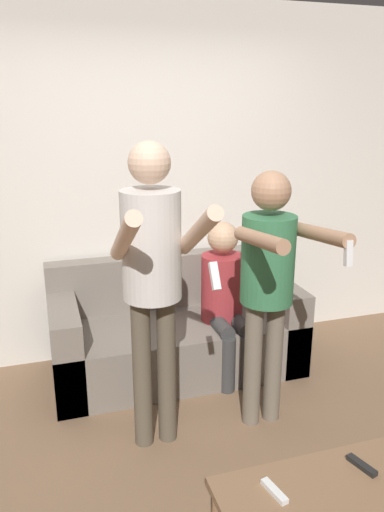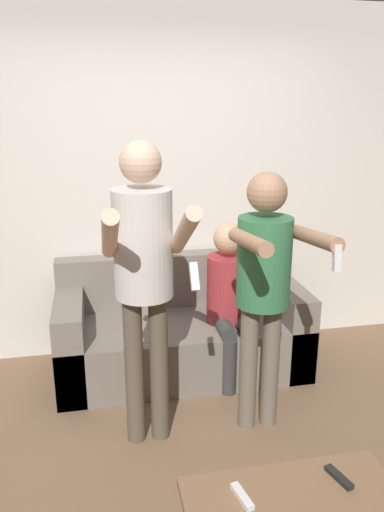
% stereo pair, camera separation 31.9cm
% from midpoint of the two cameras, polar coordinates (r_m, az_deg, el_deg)
% --- Properties ---
extents(ground_plane, '(14.00, 14.00, 0.00)m').
position_cam_midpoint_polar(ground_plane, '(2.99, -1.59, -24.16)').
color(ground_plane, brown).
extents(wall_back, '(6.40, 0.06, 2.70)m').
position_cam_midpoint_polar(wall_back, '(3.90, -8.39, 7.83)').
color(wall_back, silver).
rests_on(wall_back, ground_plane).
extents(couch, '(1.83, 0.80, 0.83)m').
position_cam_midpoint_polar(couch, '(3.84, -4.30, -8.87)').
color(couch, slate).
rests_on(couch, ground_plane).
extents(person_standing_left, '(0.45, 0.71, 1.79)m').
position_cam_midpoint_polar(person_standing_left, '(2.72, -7.88, -1.16)').
color(person_standing_left, brown).
rests_on(person_standing_left, ground_plane).
extents(person_standing_right, '(0.44, 0.70, 1.61)m').
position_cam_midpoint_polar(person_standing_right, '(2.94, 5.72, -2.06)').
color(person_standing_right, '#6B6051').
rests_on(person_standing_right, ground_plane).
extents(person_seated, '(0.31, 0.53, 1.16)m').
position_cam_midpoint_polar(person_seated, '(3.64, 1.26, -4.35)').
color(person_seated, '#383838').
rests_on(person_seated, ground_plane).
extents(coffee_table, '(0.94, 0.48, 0.38)m').
position_cam_midpoint_polar(coffee_table, '(2.42, 11.07, -25.81)').
color(coffee_table, '#846042').
rests_on(coffee_table, ground_plane).
extents(remote_near, '(0.07, 0.15, 0.02)m').
position_cam_midpoint_polar(remote_near, '(2.35, 5.17, -25.33)').
color(remote_near, white).
rests_on(remote_near, coffee_table).
extents(remote_far, '(0.07, 0.15, 0.02)m').
position_cam_midpoint_polar(remote_far, '(2.53, 15.22, -22.21)').
color(remote_far, black).
rests_on(remote_far, coffee_table).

